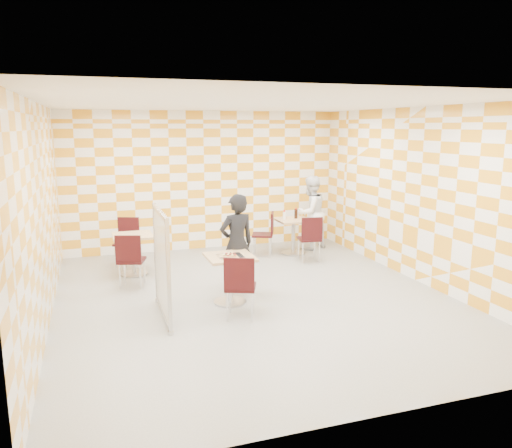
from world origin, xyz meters
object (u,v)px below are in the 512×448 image
Objects in this scene: second_table at (293,230)px; chair_second_side at (267,231)px; man_white at (310,213)px; soda_bottle at (296,214)px; chair_empty_far at (127,237)px; chair_main_front at (240,283)px; sport_bottle at (284,215)px; main_table at (230,271)px; man_dark at (237,244)px; chair_empty_near at (130,256)px; empty_table at (133,248)px; chair_second_front at (310,235)px; partition at (162,264)px.

chair_second_side is at bearing -179.29° from second_table.
chair_second_side is 1.19m from man_white.
chair_empty_far is at bearing 177.15° from soda_bottle.
second_table is at bearing 56.47° from chair_main_front.
chair_empty_far is at bearing 110.27° from chair_main_front.
sport_bottle reaches higher than chair_empty_far.
sport_bottle reaches higher than main_table.
chair_main_front is at bearing -94.08° from main_table.
man_dark is (1.56, -2.29, 0.27)m from chair_empty_far.
man_dark is (1.63, -0.78, 0.27)m from chair_empty_near.
man_white is (0.52, 0.30, 0.30)m from second_table.
empty_table is 0.46× the size of man_white.
sport_bottle is at bearing 59.26° from chair_main_front.
chair_empty_far is (-1.27, 3.44, 0.00)m from chair_main_front.
sport_bottle is (3.21, -0.19, 0.29)m from chair_empty_far.
chair_second_side and chair_empty_far have the same top height.
man_white is (3.99, 1.57, 0.26)m from chair_empty_near.
chair_main_front and chair_second_front have the same top height.
chair_main_front is 1.00× the size of chair_second_side.
empty_table is 3.26× the size of soda_bottle.
chair_empty_near is at bearing -159.38° from soda_bottle.
chair_second_side is at bearing -4.91° from chair_empty_far.
sport_bottle reaches higher than chair_second_front.
chair_second_side is at bearing 132.92° from chair_second_front.
man_white is at bearing 21.52° from chair_empty_near.
partition is at bearing -138.62° from soda_bottle.
sport_bottle is (-0.26, 0.76, 0.29)m from chair_second_front.
chair_second_front is 4.62× the size of sport_bottle.
sport_bottle is (3.27, 1.31, 0.29)m from chair_empty_near.
partition reaches higher than main_table.
chair_empty_near is at bearing -98.14° from empty_table.
chair_second_front is 0.57× the size of man_dark.
chair_empty_near is at bearing -156.20° from chair_second_side.
soda_bottle is at bearing 20.62° from chair_empty_near.
empty_table is at bearing -8.28° from man_white.
chair_second_front is 3.59m from chair_empty_far.
main_table is at bearing 51.30° from man_dark.
man_white is (2.60, 2.80, 0.30)m from main_table.
soda_bottle is (0.27, 0.02, 0.01)m from sport_bottle.
chair_empty_far reaches higher than second_table.
second_table is at bearing 41.48° from partition.
chair_empty_far is at bearing 95.07° from partition.
soda_bottle reaches higher than chair_empty_far.
chair_main_front is 1.00× the size of chair_empty_near.
chair_second_front is 3.57m from chair_empty_near.
chair_second_side is at bearing -173.05° from sport_bottle.
chair_empty_far is at bearing 87.56° from chair_empty_near.
chair_second_front and chair_second_side have the same top height.
chair_main_front is 0.57× the size of man_white.
chair_main_front is 0.57× the size of man_dark.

